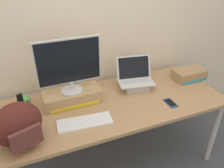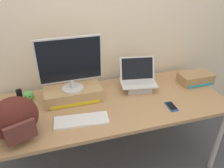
{
  "view_description": "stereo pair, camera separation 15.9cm",
  "coord_description": "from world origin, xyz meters",
  "px_view_note": "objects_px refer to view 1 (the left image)",
  "views": [
    {
      "loc": [
        -0.6,
        -1.47,
        1.81
      ],
      "look_at": [
        0.0,
        0.0,
        0.91
      ],
      "focal_mm": 35.7,
      "sensor_mm": 36.0,
      "label": 1
    },
    {
      "loc": [
        -0.45,
        -1.52,
        1.81
      ],
      "look_at": [
        0.0,
        0.0,
        0.91
      ],
      "focal_mm": 35.7,
      "sensor_mm": 36.0,
      "label": 2
    }
  ],
  "objects_px": {
    "toner_box_cyan": "(189,74)",
    "open_laptop": "(135,82)",
    "desktop_monitor": "(69,65)",
    "cell_phone": "(170,103)",
    "toner_box_yellow": "(73,96)",
    "plush_toy": "(25,100)",
    "external_keyboard": "(85,122)",
    "messenger_backpack": "(17,125)",
    "coffee_mug": "(20,117)"
  },
  "relations": [
    {
      "from": "external_keyboard",
      "to": "coffee_mug",
      "type": "bearing_deg",
      "value": 161.34
    },
    {
      "from": "cell_phone",
      "to": "plush_toy",
      "type": "distance_m",
      "value": 1.22
    },
    {
      "from": "open_laptop",
      "to": "cell_phone",
      "type": "height_order",
      "value": "open_laptop"
    },
    {
      "from": "cell_phone",
      "to": "toner_box_cyan",
      "type": "height_order",
      "value": "toner_box_cyan"
    },
    {
      "from": "external_keyboard",
      "to": "coffee_mug",
      "type": "distance_m",
      "value": 0.48
    },
    {
      "from": "toner_box_yellow",
      "to": "plush_toy",
      "type": "distance_m",
      "value": 0.39
    },
    {
      "from": "cell_phone",
      "to": "plush_toy",
      "type": "relative_size",
      "value": 1.5
    },
    {
      "from": "desktop_monitor",
      "to": "toner_box_yellow",
      "type": "bearing_deg",
      "value": 90.36
    },
    {
      "from": "external_keyboard",
      "to": "messenger_backpack",
      "type": "distance_m",
      "value": 0.47
    },
    {
      "from": "desktop_monitor",
      "to": "coffee_mug",
      "type": "bearing_deg",
      "value": -165.52
    },
    {
      "from": "messenger_backpack",
      "to": "coffee_mug",
      "type": "xyz_separation_m",
      "value": [
        0.01,
        0.22,
        -0.1
      ]
    },
    {
      "from": "toner_box_yellow",
      "to": "coffee_mug",
      "type": "height_order",
      "value": "toner_box_yellow"
    },
    {
      "from": "desktop_monitor",
      "to": "cell_phone",
      "type": "height_order",
      "value": "desktop_monitor"
    },
    {
      "from": "plush_toy",
      "to": "toner_box_yellow",
      "type": "bearing_deg",
      "value": -15.32
    },
    {
      "from": "cell_phone",
      "to": "plush_toy",
      "type": "xyz_separation_m",
      "value": [
        -1.14,
        0.44,
        0.04
      ]
    },
    {
      "from": "toner_box_yellow",
      "to": "external_keyboard",
      "type": "height_order",
      "value": "toner_box_yellow"
    },
    {
      "from": "cell_phone",
      "to": "desktop_monitor",
      "type": "bearing_deg",
      "value": 157.78
    },
    {
      "from": "open_laptop",
      "to": "messenger_backpack",
      "type": "xyz_separation_m",
      "value": [
        -1.04,
        -0.36,
        0.09
      ]
    },
    {
      "from": "messenger_backpack",
      "to": "cell_phone",
      "type": "height_order",
      "value": "messenger_backpack"
    },
    {
      "from": "toner_box_yellow",
      "to": "plush_toy",
      "type": "bearing_deg",
      "value": 164.68
    },
    {
      "from": "external_keyboard",
      "to": "toner_box_yellow",
      "type": "bearing_deg",
      "value": 98.18
    },
    {
      "from": "toner_box_yellow",
      "to": "desktop_monitor",
      "type": "bearing_deg",
      "value": -88.64
    },
    {
      "from": "desktop_monitor",
      "to": "coffee_mug",
      "type": "relative_size",
      "value": 3.98
    },
    {
      "from": "plush_toy",
      "to": "toner_box_cyan",
      "type": "xyz_separation_m",
      "value": [
        1.57,
        -0.14,
        0.0
      ]
    },
    {
      "from": "toner_box_cyan",
      "to": "cell_phone",
      "type": "bearing_deg",
      "value": -144.75
    },
    {
      "from": "open_laptop",
      "to": "coffee_mug",
      "type": "relative_size",
      "value": 2.75
    },
    {
      "from": "cell_phone",
      "to": "messenger_backpack",
      "type": "bearing_deg",
      "value": -178.11
    },
    {
      "from": "toner_box_cyan",
      "to": "desktop_monitor",
      "type": "bearing_deg",
      "value": 178.37
    },
    {
      "from": "desktop_monitor",
      "to": "plush_toy",
      "type": "bearing_deg",
      "value": 163.52
    },
    {
      "from": "desktop_monitor",
      "to": "open_laptop",
      "type": "height_order",
      "value": "desktop_monitor"
    },
    {
      "from": "open_laptop",
      "to": "external_keyboard",
      "type": "relative_size",
      "value": 0.86
    },
    {
      "from": "toner_box_yellow",
      "to": "external_keyboard",
      "type": "relative_size",
      "value": 1.15
    },
    {
      "from": "messenger_backpack",
      "to": "coffee_mug",
      "type": "bearing_deg",
      "value": 68.61
    },
    {
      "from": "toner_box_yellow",
      "to": "cell_phone",
      "type": "height_order",
      "value": "toner_box_yellow"
    },
    {
      "from": "coffee_mug",
      "to": "plush_toy",
      "type": "xyz_separation_m",
      "value": [
        0.05,
        0.22,
        -0.0
      ]
    },
    {
      "from": "toner_box_yellow",
      "to": "external_keyboard",
      "type": "xyz_separation_m",
      "value": [
        0.01,
        -0.32,
        -0.04
      ]
    },
    {
      "from": "open_laptop",
      "to": "cell_phone",
      "type": "relative_size",
      "value": 2.66
    },
    {
      "from": "external_keyboard",
      "to": "toner_box_cyan",
      "type": "relative_size",
      "value": 1.31
    },
    {
      "from": "coffee_mug",
      "to": "plush_toy",
      "type": "height_order",
      "value": "coffee_mug"
    },
    {
      "from": "desktop_monitor",
      "to": "messenger_backpack",
      "type": "bearing_deg",
      "value": -142.64
    },
    {
      "from": "desktop_monitor",
      "to": "cell_phone",
      "type": "distance_m",
      "value": 0.9
    },
    {
      "from": "open_laptop",
      "to": "messenger_backpack",
      "type": "relative_size",
      "value": 0.94
    },
    {
      "from": "toner_box_cyan",
      "to": "open_laptop",
      "type": "bearing_deg",
      "value": 174.6
    },
    {
      "from": "toner_box_yellow",
      "to": "messenger_backpack",
      "type": "distance_m",
      "value": 0.56
    },
    {
      "from": "coffee_mug",
      "to": "toner_box_cyan",
      "type": "relative_size",
      "value": 0.41
    },
    {
      "from": "toner_box_yellow",
      "to": "messenger_backpack",
      "type": "bearing_deg",
      "value": -141.55
    },
    {
      "from": "toner_box_cyan",
      "to": "messenger_backpack",
      "type": "bearing_deg",
      "value": -169.27
    },
    {
      "from": "messenger_backpack",
      "to": "desktop_monitor",
      "type": "bearing_deg",
      "value": 18.65
    },
    {
      "from": "toner_box_yellow",
      "to": "toner_box_cyan",
      "type": "xyz_separation_m",
      "value": [
        1.2,
        -0.04,
        -0.01
      ]
    },
    {
      "from": "open_laptop",
      "to": "toner_box_cyan",
      "type": "distance_m",
      "value": 0.59
    }
  ]
}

